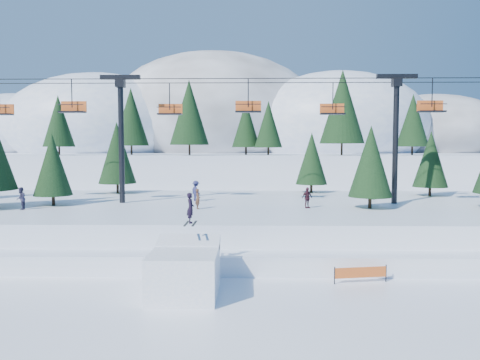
{
  "coord_description": "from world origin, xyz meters",
  "views": [
    {
      "loc": [
        1.35,
        -19.63,
        6.97
      ],
      "look_at": [
        0.83,
        6.0,
        5.2
      ],
      "focal_mm": 35.0,
      "sensor_mm": 36.0,
      "label": 1
    }
  ],
  "objects_px": {
    "jump_kicker": "(185,271)",
    "banner_near": "(361,273)",
    "chairlift": "(243,118)",
    "banner_far": "(365,261)"
  },
  "relations": [
    {
      "from": "jump_kicker",
      "to": "banner_near",
      "type": "xyz_separation_m",
      "value": [
        8.8,
        2.1,
        -0.62
      ]
    },
    {
      "from": "banner_near",
      "to": "banner_far",
      "type": "height_order",
      "value": "same"
    },
    {
      "from": "jump_kicker",
      "to": "banner_far",
      "type": "bearing_deg",
      "value": 25.85
    },
    {
      "from": "jump_kicker",
      "to": "chairlift",
      "type": "height_order",
      "value": "chairlift"
    },
    {
      "from": "banner_near",
      "to": "banner_far",
      "type": "bearing_deg",
      "value": 71.52
    },
    {
      "from": "jump_kicker",
      "to": "banner_far",
      "type": "distance_m",
      "value": 10.75
    },
    {
      "from": "chairlift",
      "to": "banner_far",
      "type": "relative_size",
      "value": 16.82
    },
    {
      "from": "jump_kicker",
      "to": "banner_near",
      "type": "distance_m",
      "value": 9.07
    },
    {
      "from": "banner_near",
      "to": "chairlift",
      "type": "bearing_deg",
      "value": 114.27
    },
    {
      "from": "chairlift",
      "to": "jump_kicker",
      "type": "bearing_deg",
      "value": -99.11
    }
  ]
}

